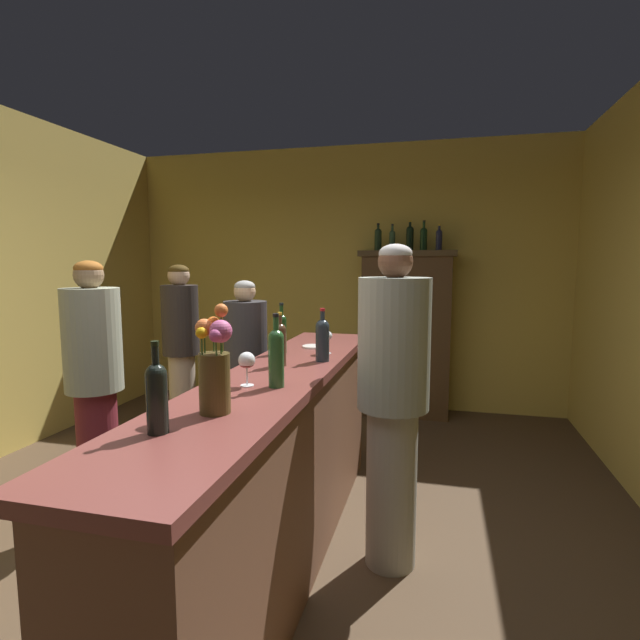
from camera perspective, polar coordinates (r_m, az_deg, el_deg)
floor at (r=2.87m, az=-12.92°, el=-27.96°), size 8.64×8.64×0.00m
wall_back at (r=5.59m, az=2.60°, el=5.01°), size 5.00×0.12×2.92m
bar_counter at (r=2.69m, az=-5.07°, el=-17.21°), size 0.52×2.88×1.06m
display_cabinet at (r=5.23m, az=10.11°, el=-1.22°), size 0.99×0.43×1.75m
wine_bottle_rose at (r=1.70m, az=-18.69°, el=-8.31°), size 0.07×0.07×0.31m
wine_bottle_riesling at (r=3.03m, az=-4.55°, el=-1.36°), size 0.06×0.06×0.32m
wine_bottle_malbec at (r=2.66m, az=-4.72°, el=-2.64°), size 0.07×0.07×0.30m
wine_bottle_merlot at (r=2.21m, az=-5.19°, el=-4.14°), size 0.07×0.07×0.34m
wine_bottle_syrah at (r=2.78m, az=0.29°, el=-2.14°), size 0.08×0.08×0.31m
wine_glass_front at (r=2.25m, az=-8.63°, el=-4.90°), size 0.08×0.08×0.16m
wine_glass_mid at (r=3.01m, az=0.72°, el=-1.96°), size 0.08×0.08×0.15m
flower_arrangement at (r=1.86m, az=-12.32°, el=-5.38°), size 0.14×0.13×0.41m
cheese_plate at (r=3.25m, az=-0.75°, el=-3.14°), size 0.15×0.15×0.01m
display_bottle_left at (r=5.21m, az=6.86°, el=9.52°), size 0.08×0.08×0.29m
display_bottle_midleft at (r=5.20m, az=8.51°, el=9.41°), size 0.06×0.06×0.28m
display_bottle_center at (r=5.18m, az=10.55°, el=9.59°), size 0.08×0.08×0.31m
display_bottle_midright at (r=5.18m, az=12.12°, el=9.48°), size 0.07×0.07×0.31m
display_bottle_right at (r=5.17m, az=13.86°, el=9.29°), size 0.06×0.06×0.27m
patron_near_entrance at (r=3.95m, az=-8.71°, el=-5.24°), size 0.35×0.35×1.49m
patron_in_grey at (r=4.54m, az=-16.06°, el=-2.84°), size 0.33×0.33×1.61m
patron_tall at (r=3.25m, az=-25.03°, el=-6.78°), size 0.33×0.33×1.64m
bartender at (r=2.59m, az=8.60°, el=-8.68°), size 0.37×0.37×1.72m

